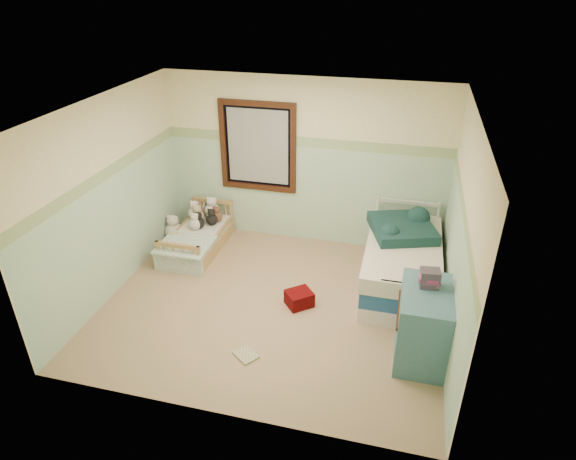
% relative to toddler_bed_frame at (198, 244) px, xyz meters
% --- Properties ---
extents(floor, '(4.20, 3.60, 0.02)m').
position_rel_toddler_bed_frame_xyz_m(floor, '(1.46, -1.05, -0.10)').
color(floor, '#937655').
rests_on(floor, ground).
extents(ceiling, '(4.20, 3.60, 0.02)m').
position_rel_toddler_bed_frame_xyz_m(ceiling, '(1.46, -1.05, 2.42)').
color(ceiling, white).
rests_on(ceiling, wall_back).
extents(wall_back, '(4.20, 0.04, 2.50)m').
position_rel_toddler_bed_frame_xyz_m(wall_back, '(1.46, 0.75, 1.16)').
color(wall_back, beige).
rests_on(wall_back, floor).
extents(wall_front, '(4.20, 0.04, 2.50)m').
position_rel_toddler_bed_frame_xyz_m(wall_front, '(1.46, -2.85, 1.16)').
color(wall_front, beige).
rests_on(wall_front, floor).
extents(wall_left, '(0.04, 3.60, 2.50)m').
position_rel_toddler_bed_frame_xyz_m(wall_left, '(-0.64, -1.05, 1.16)').
color(wall_left, beige).
rests_on(wall_left, floor).
extents(wall_right, '(0.04, 3.60, 2.50)m').
position_rel_toddler_bed_frame_xyz_m(wall_right, '(3.56, -1.05, 1.16)').
color(wall_right, beige).
rests_on(wall_right, floor).
extents(wainscot_mint, '(4.20, 0.01, 1.50)m').
position_rel_toddler_bed_frame_xyz_m(wainscot_mint, '(1.46, 0.74, 0.66)').
color(wainscot_mint, '#A0CCAB').
rests_on(wainscot_mint, floor).
extents(border_strip, '(4.20, 0.01, 0.15)m').
position_rel_toddler_bed_frame_xyz_m(border_strip, '(1.46, 0.74, 1.49)').
color(border_strip, '#458147').
rests_on(border_strip, wall_back).
extents(window_frame, '(1.16, 0.06, 1.36)m').
position_rel_toddler_bed_frame_xyz_m(window_frame, '(0.76, 0.71, 1.36)').
color(window_frame, black).
rests_on(window_frame, wall_back).
extents(window_blinds, '(0.92, 0.01, 1.12)m').
position_rel_toddler_bed_frame_xyz_m(window_blinds, '(0.76, 0.72, 1.36)').
color(window_blinds, '#B4B4B2').
rests_on(window_blinds, window_frame).
extents(toddler_bed_frame, '(0.67, 1.35, 0.17)m').
position_rel_toddler_bed_frame_xyz_m(toddler_bed_frame, '(0.00, 0.00, 0.00)').
color(toddler_bed_frame, '#9F7548').
rests_on(toddler_bed_frame, floor).
extents(toddler_mattress, '(0.62, 1.29, 0.12)m').
position_rel_toddler_bed_frame_xyz_m(toddler_mattress, '(0.00, 0.00, 0.15)').
color(toddler_mattress, silver).
rests_on(toddler_mattress, toddler_bed_frame).
extents(patchwork_quilt, '(0.73, 0.67, 0.03)m').
position_rel_toddler_bed_frame_xyz_m(patchwork_quilt, '(0.00, -0.42, 0.22)').
color(patchwork_quilt, '#659AC6').
rests_on(patchwork_quilt, toddler_mattress).
extents(plush_bed_brown, '(0.18, 0.18, 0.18)m').
position_rel_toddler_bed_frame_xyz_m(plush_bed_brown, '(-0.15, 0.50, 0.30)').
color(plush_bed_brown, brown).
rests_on(plush_bed_brown, toddler_mattress).
extents(plush_bed_white, '(0.24, 0.24, 0.24)m').
position_rel_toddler_bed_frame_xyz_m(plush_bed_white, '(0.05, 0.50, 0.33)').
color(plush_bed_white, silver).
rests_on(plush_bed_white, toddler_mattress).
extents(plush_bed_tan, '(0.21, 0.21, 0.21)m').
position_rel_toddler_bed_frame_xyz_m(plush_bed_tan, '(-0.10, 0.28, 0.31)').
color(plush_bed_tan, tan).
rests_on(plush_bed_tan, toddler_mattress).
extents(plush_bed_dark, '(0.18, 0.18, 0.18)m').
position_rel_toddler_bed_frame_xyz_m(plush_bed_dark, '(0.13, 0.28, 0.30)').
color(plush_bed_dark, black).
rests_on(plush_bed_dark, toddler_mattress).
extents(plush_floor_cream, '(0.28, 0.28, 0.28)m').
position_rel_toddler_bed_frame_xyz_m(plush_floor_cream, '(-0.49, 0.19, 0.05)').
color(plush_floor_cream, silver).
rests_on(plush_floor_cream, floor).
extents(plush_floor_tan, '(0.24, 0.24, 0.24)m').
position_rel_toddler_bed_frame_xyz_m(plush_floor_tan, '(-0.28, -0.18, 0.03)').
color(plush_floor_tan, tan).
rests_on(plush_floor_tan, floor).
extents(twin_bed_frame, '(0.91, 1.82, 0.22)m').
position_rel_toddler_bed_frame_xyz_m(twin_bed_frame, '(3.01, -0.26, 0.02)').
color(twin_bed_frame, silver).
rests_on(twin_bed_frame, floor).
extents(twin_boxspring, '(0.91, 1.82, 0.22)m').
position_rel_toddler_bed_frame_xyz_m(twin_boxspring, '(3.01, -0.26, 0.24)').
color(twin_boxspring, navy).
rests_on(twin_boxspring, twin_bed_frame).
extents(twin_mattress, '(0.95, 1.86, 0.22)m').
position_rel_toddler_bed_frame_xyz_m(twin_mattress, '(3.01, -0.26, 0.46)').
color(twin_mattress, '#F4ECCB').
rests_on(twin_mattress, twin_boxspring).
extents(teal_blanket, '(1.00, 1.02, 0.14)m').
position_rel_toddler_bed_frame_xyz_m(teal_blanket, '(2.96, 0.04, 0.64)').
color(teal_blanket, '#14322D').
rests_on(teal_blanket, twin_mattress).
extents(dresser, '(0.53, 0.85, 0.85)m').
position_rel_toddler_bed_frame_xyz_m(dresser, '(3.29, -1.55, 0.34)').
color(dresser, '#406E7C').
rests_on(dresser, floor).
extents(book_stack, '(0.22, 0.18, 0.20)m').
position_rel_toddler_bed_frame_xyz_m(book_stack, '(3.29, -1.43, 0.86)').
color(book_stack, brown).
rests_on(book_stack, dresser).
extents(red_pillow, '(0.41, 0.41, 0.19)m').
position_rel_toddler_bed_frame_xyz_m(red_pillow, '(1.80, -0.98, 0.01)').
color(red_pillow, '#870507').
rests_on(red_pillow, floor).
extents(floor_book, '(0.32, 0.31, 0.02)m').
position_rel_toddler_bed_frame_xyz_m(floor_book, '(1.44, -2.03, -0.07)').
color(floor_book, yellow).
rests_on(floor_book, floor).
extents(extra_plush_0, '(0.18, 0.18, 0.18)m').
position_rel_toddler_bed_frame_xyz_m(extra_plush_0, '(-0.02, 0.12, 0.30)').
color(extra_plush_0, black).
rests_on(extra_plush_0, toddler_mattress).
extents(extra_plush_1, '(0.18, 0.18, 0.18)m').
position_rel_toddler_bed_frame_xyz_m(extra_plush_1, '(0.17, 0.40, 0.30)').
color(extra_plush_1, brown).
rests_on(extra_plush_1, toddler_mattress).
extents(extra_plush_2, '(0.18, 0.18, 0.18)m').
position_rel_toddler_bed_frame_xyz_m(extra_plush_2, '(-0.05, 0.08, 0.30)').
color(extra_plush_2, silver).
rests_on(extra_plush_2, toddler_mattress).
extents(extra_plush_3, '(0.16, 0.16, 0.16)m').
position_rel_toddler_bed_frame_xyz_m(extra_plush_3, '(-0.13, 0.52, 0.29)').
color(extra_plush_3, silver).
rests_on(extra_plush_3, toddler_mattress).
extents(extra_plush_4, '(0.21, 0.21, 0.21)m').
position_rel_toddler_bed_frame_xyz_m(extra_plush_4, '(-0.19, 0.39, 0.31)').
color(extra_plush_4, silver).
rests_on(extra_plush_4, toddler_mattress).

